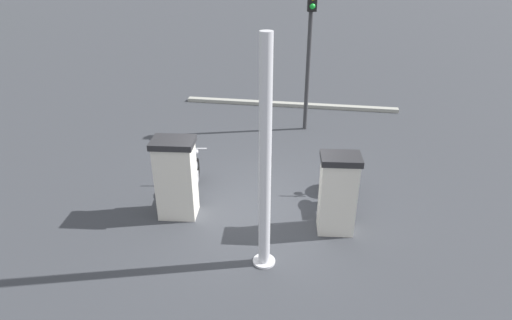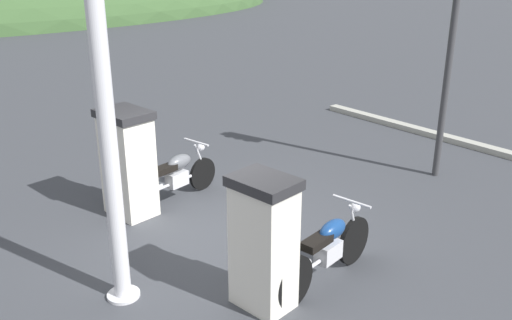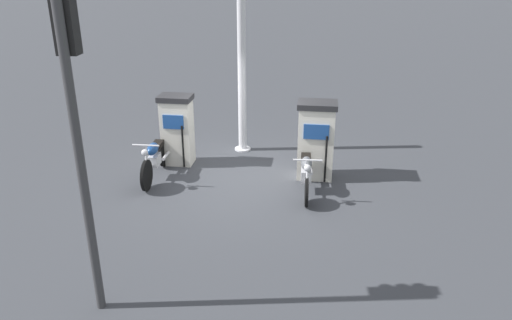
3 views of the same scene
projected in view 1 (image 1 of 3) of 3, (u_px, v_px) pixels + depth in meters
ground_plane at (259, 206)px, 9.29m from camera, size 120.00×120.00×0.00m
fuel_pump_near at (338, 193)px, 8.16m from camera, size 0.63×0.80×1.64m
fuel_pump_far at (176, 178)px, 8.64m from camera, size 0.70×0.89×1.71m
motorcycle_near_pump at (344, 187)px, 9.10m from camera, size 1.96×0.56×0.97m
motorcycle_far_pump at (193, 177)px, 9.52m from camera, size 1.86×0.57×0.93m
roadside_traffic_light at (310, 35)px, 11.82m from camera, size 0.39×0.27×4.17m
canopy_support_pole at (265, 166)px, 6.79m from camera, size 0.40×0.40×4.02m
road_edge_kerb at (290, 105)px, 14.93m from camera, size 0.33×7.30×0.12m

